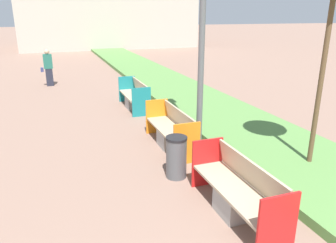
# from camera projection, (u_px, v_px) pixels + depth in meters

# --- Properties ---
(planter_grass_strip) EXTENTS (2.80, 120.00, 0.18)m
(planter_grass_strip) POSITION_uv_depth(u_px,v_px,m) (180.00, 92.00, 13.43)
(planter_grass_strip) COLOR #568442
(planter_grass_strip) RESTS_ON ground
(bench_red_frame) EXTENTS (0.65, 2.13, 0.94)m
(bench_red_frame) POSITION_uv_depth(u_px,v_px,m) (238.00, 194.00, 5.32)
(bench_red_frame) COLOR #9E9B96
(bench_red_frame) RESTS_ON ground
(bench_orange_frame) EXTENTS (0.65, 2.16, 0.94)m
(bench_orange_frame) POSITION_uv_depth(u_px,v_px,m) (172.00, 132.00, 8.08)
(bench_orange_frame) COLOR #9E9B96
(bench_orange_frame) RESTS_ON ground
(bench_teal_frame) EXTENTS (0.65, 2.09, 0.94)m
(bench_teal_frame) POSITION_uv_depth(u_px,v_px,m) (135.00, 98.00, 11.37)
(bench_teal_frame) COLOR #9E9B96
(bench_teal_frame) RESTS_ON ground
(litter_bin) EXTENTS (0.43, 0.43, 0.86)m
(litter_bin) POSITION_uv_depth(u_px,v_px,m) (176.00, 157.00, 6.52)
(litter_bin) COLOR #4C4F51
(litter_bin) RESTS_ON ground
(pedestrian_walking) EXTENTS (0.53, 0.24, 1.65)m
(pedestrian_walking) POSITION_uv_depth(u_px,v_px,m) (48.00, 68.00, 14.74)
(pedestrian_walking) COLOR #232633
(pedestrian_walking) RESTS_ON ground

